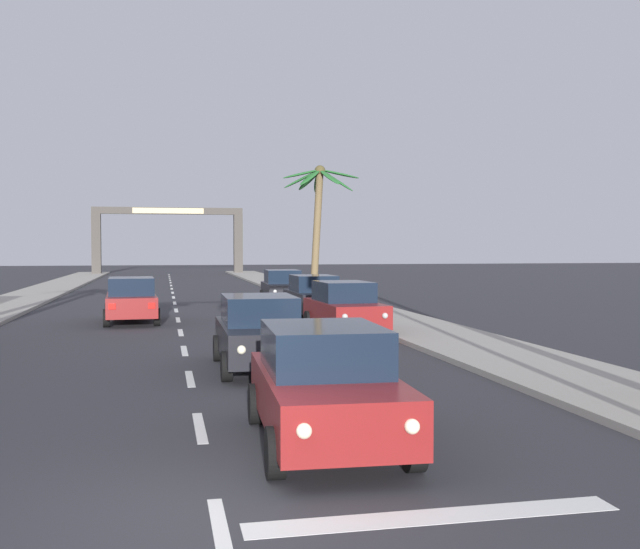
{
  "coord_description": "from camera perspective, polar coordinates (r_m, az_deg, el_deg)",
  "views": [
    {
      "loc": [
        -0.53,
        -7.78,
        2.79
      ],
      "look_at": [
        2.8,
        8.0,
        2.2
      ],
      "focal_mm": 41.67,
      "sensor_mm": 36.0,
      "label": 1
    }
  ],
  "objects": [
    {
      "name": "ground_plane",
      "position": [
        8.28,
        -7.92,
        -17.63
      ],
      "size": [
        220.0,
        220.0,
        0.0
      ],
      "primitive_type": "plane",
      "color": "#2D2D33"
    },
    {
      "name": "sidewalk_right",
      "position": [
        29.13,
        4.75,
        -3.26
      ],
      "size": [
        3.2,
        110.0,
        0.14
      ],
      "primitive_type": "cube",
      "color": "#9E998E",
      "rests_on": "ground"
    },
    {
      "name": "lane_markings",
      "position": [
        28.03,
        -9.87,
        -3.63
      ],
      "size": [
        4.28,
        89.02,
        0.01
      ],
      "color": "silver",
      "rests_on": "ground"
    },
    {
      "name": "sedan_lead_at_stop_bar",
      "position": [
        10.6,
        0.37,
        -8.44
      ],
      "size": [
        2.09,
        4.5,
        1.68
      ],
      "color": "maroon",
      "rests_on": "ground"
    },
    {
      "name": "sedan_third_in_queue",
      "position": [
        17.08,
        -4.66,
        -4.42
      ],
      "size": [
        1.98,
        4.46,
        1.68
      ],
      "color": "black",
      "rests_on": "ground"
    },
    {
      "name": "sedan_oncoming_far",
      "position": [
        28.29,
        -14.29,
        -1.89
      ],
      "size": [
        2.13,
        4.52,
        1.68
      ],
      "color": "maroon",
      "rests_on": "ground"
    },
    {
      "name": "sedan_parked_nearest_kerb",
      "position": [
        29.41,
        -0.47,
        -1.67
      ],
      "size": [
        1.97,
        4.46,
        1.68
      ],
      "color": "black",
      "rests_on": "ground"
    },
    {
      "name": "sedan_parked_mid_kerb",
      "position": [
        36.38,
        -2.89,
        -0.95
      ],
      "size": [
        2.07,
        4.5,
        1.68
      ],
      "color": "black",
      "rests_on": "ground"
    },
    {
      "name": "sedan_parked_far_kerb",
      "position": [
        24.03,
        1.88,
        -2.52
      ],
      "size": [
        2.08,
        4.5,
        1.68
      ],
      "color": "maroon",
      "rests_on": "ground"
    },
    {
      "name": "palm_right_third",
      "position": [
        41.72,
        -0.14,
        5.51
      ],
      "size": [
        4.46,
        4.02,
        7.38
      ],
      "color": "brown",
      "rests_on": "ground"
    },
    {
      "name": "town_gateway_arch",
      "position": [
        78.1,
        -11.56,
        3.3
      ],
      "size": [
        15.23,
        0.9,
        6.88
      ],
      "color": "#423D38",
      "rests_on": "ground"
    }
  ]
}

